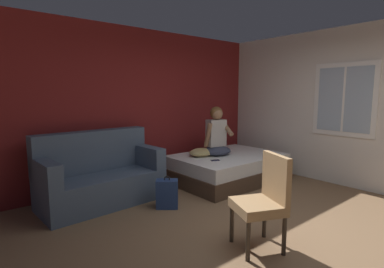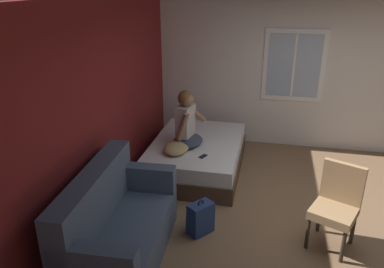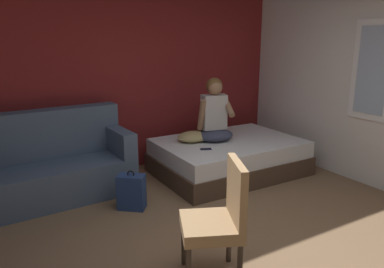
# 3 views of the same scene
# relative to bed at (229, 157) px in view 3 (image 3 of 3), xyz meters

# --- Properties ---
(ground_plane) EXTENTS (40.00, 40.00, 0.00)m
(ground_plane) POSITION_rel_bed_xyz_m (-1.13, -1.84, -0.24)
(ground_plane) COLOR brown
(wall_back_accent) EXTENTS (9.86, 0.16, 2.70)m
(wall_back_accent) POSITION_rel_bed_xyz_m (-1.13, 1.01, 1.11)
(wall_back_accent) COLOR maroon
(wall_back_accent) RESTS_ON ground
(bed) EXTENTS (1.99, 1.40, 0.48)m
(bed) POSITION_rel_bed_xyz_m (0.00, 0.00, 0.00)
(bed) COLOR #4C3828
(bed) RESTS_ON ground
(couch) EXTENTS (1.74, 0.90, 1.04)m
(couch) POSITION_rel_bed_xyz_m (-2.25, 0.41, 0.16)
(couch) COLOR #47566B
(couch) RESTS_ON ground
(side_chair) EXTENTS (0.61, 0.61, 0.98)m
(side_chair) POSITION_rel_bed_xyz_m (-1.48, -1.91, 0.30)
(side_chair) COLOR #382D23
(side_chair) RESTS_ON ground
(person_seated) EXTENTS (0.60, 0.53, 0.88)m
(person_seated) POSITION_rel_bed_xyz_m (-0.17, 0.12, 0.60)
(person_seated) COLOR #383D51
(person_seated) RESTS_ON bed
(backpack) EXTENTS (0.35, 0.35, 0.46)m
(backpack) POSITION_rel_bed_xyz_m (-1.62, -0.38, -0.04)
(backpack) COLOR navy
(backpack) RESTS_ON ground
(throw_pillow) EXTENTS (0.48, 0.36, 0.14)m
(throw_pillow) POSITION_rel_bed_xyz_m (-0.45, 0.22, 0.31)
(throw_pillow) COLOR tan
(throw_pillow) RESTS_ON bed
(cell_phone) EXTENTS (0.16, 0.12, 0.01)m
(cell_phone) POSITION_rel_bed_xyz_m (-0.51, -0.20, 0.25)
(cell_phone) COLOR black
(cell_phone) RESTS_ON bed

